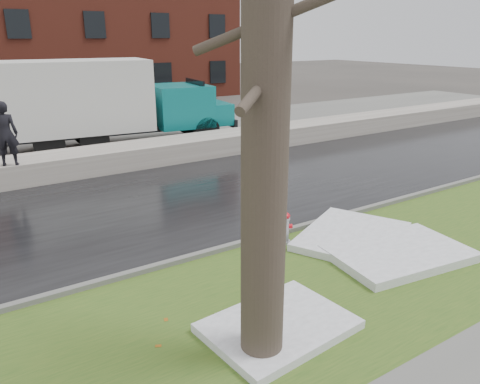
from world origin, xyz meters
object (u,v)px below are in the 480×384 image
worker (5,134)px  box_truck (107,102)px  tree (266,86)px  fire_hydrant (284,226)px

worker → box_truck: bearing=-121.7°
box_truck → tree: bearing=-93.8°
tree → box_truck: 14.55m
tree → worker: (-1.77, 10.32, -2.13)m
worker → tree: bearing=115.6°
tree → box_truck: (2.49, 14.20, -1.97)m
fire_hydrant → tree: tree is taller
tree → worker: bearing=99.7°
box_truck → worker: box_truck is taller
box_truck → worker: bearing=-131.5°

